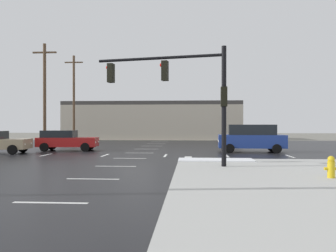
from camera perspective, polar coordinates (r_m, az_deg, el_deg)
The scene contains 11 objects.
ground_plane at distance 23.35m, azimuth -5.35°, elevation -4.81°, with size 120.00×120.00×0.00m, color slate.
road_asphalt at distance 23.35m, azimuth -5.35°, elevation -4.79°, with size 44.00×44.00×0.02m, color black.
snow_strip_curbside at distance 19.11m, azimuth 7.74°, elevation -5.44°, with size 4.00×1.60×0.06m, color white.
lane_markings at distance 21.82m, azimuth -2.78°, elevation -5.11°, with size 36.15×36.15×0.01m.
traffic_signal_mast at distance 16.77m, azimuth 2.75°, elevation 6.58°, with size 6.29×1.53×5.53m.
fire_hydrant at distance 14.07m, azimuth 24.88°, elevation -6.02°, with size 0.48×0.26×0.79m.
strip_building_background at distance 49.67m, azimuth -2.35°, elevation 0.85°, with size 23.85×8.00×5.13m.
sedan_red at distance 28.49m, azimuth -16.22°, elevation -2.18°, with size 4.64×2.29×1.58m.
suv_blue at distance 26.65m, azimuth 13.34°, elevation -1.84°, with size 4.91×2.35×2.03m.
utility_pole_far at distance 34.07m, azimuth -19.33°, elevation 5.06°, with size 2.20×0.28×9.40m.
utility_pole_distant at distance 43.75m, azimuth -14.98°, elevation 4.58°, with size 2.20×0.28×10.28m.
Camera 1 is at (3.67, -22.96, 2.08)m, focal length 37.69 mm.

